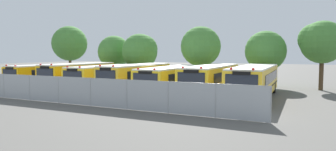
{
  "coord_description": "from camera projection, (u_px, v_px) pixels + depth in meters",
  "views": [
    {
      "loc": [
        14.86,
        -24.68,
        3.66
      ],
      "look_at": [
        3.16,
        0.0,
        1.6
      ],
      "focal_mm": 32.27,
      "sensor_mm": 36.0,
      "label": 1
    }
  ],
  "objects": [
    {
      "name": "tree_1",
      "position": [
        113.0,
        52.0,
        40.7
      ],
      "size": [
        4.36,
        4.36,
        5.96
      ],
      "color": "#4C3823",
      "rests_on": "ground_plane"
    },
    {
      "name": "school_bus_2",
      "position": [
        107.0,
        76.0,
        30.27
      ],
      "size": [
        2.76,
        9.95,
        2.53
      ],
      "rotation": [
        0.0,
        0.0,
        3.13
      ],
      "color": "yellow",
      "rests_on": "ground_plane"
    },
    {
      "name": "tree_3",
      "position": [
        201.0,
        46.0,
        33.6
      ],
      "size": [
        4.47,
        4.47,
        6.6
      ],
      "color": "#4C3823",
      "rests_on": "ground_plane"
    },
    {
      "name": "tree_0",
      "position": [
        70.0,
        43.0,
        43.37
      ],
      "size": [
        5.0,
        5.0,
        7.5
      ],
      "color": "#4C3823",
      "rests_on": "ground_plane"
    },
    {
      "name": "ground_plane",
      "position": [
        138.0,
        91.0,
        28.86
      ],
      "size": [
        160.0,
        160.0,
        0.0
      ],
      "primitive_type": "plane",
      "color": "#595651"
    },
    {
      "name": "tree_5",
      "position": [
        320.0,
        41.0,
        29.32
      ],
      "size": [
        4.34,
        4.15,
        6.77
      ],
      "color": "#4C3823",
      "rests_on": "ground_plane"
    },
    {
      "name": "school_bus_1",
      "position": [
        79.0,
        74.0,
        31.68
      ],
      "size": [
        2.69,
        9.64,
        2.68
      ],
      "rotation": [
        0.0,
        0.0,
        3.17
      ],
      "color": "#EAA80C",
      "rests_on": "ground_plane"
    },
    {
      "name": "school_bus_3",
      "position": [
        137.0,
        76.0,
        28.62
      ],
      "size": [
        2.63,
        9.66,
        2.69
      ],
      "rotation": [
        0.0,
        0.0,
        3.12
      ],
      "color": "yellow",
      "rests_on": "ground_plane"
    },
    {
      "name": "school_bus_4",
      "position": [
        172.0,
        79.0,
        27.13
      ],
      "size": [
        2.71,
        10.14,
        2.54
      ],
      "rotation": [
        0.0,
        0.0,
        3.15
      ],
      "color": "yellow",
      "rests_on": "ground_plane"
    },
    {
      "name": "school_bus_6",
      "position": [
        255.0,
        80.0,
        24.3
      ],
      "size": [
        2.77,
        11.64,
        2.72
      ],
      "rotation": [
        0.0,
        0.0,
        3.16
      ],
      "color": "yellow",
      "rests_on": "ground_plane"
    },
    {
      "name": "chainlink_fence",
      "position": [
        74.0,
        90.0,
        21.28
      ],
      "size": [
        26.57,
        0.07,
        1.96
      ],
      "color": "#9EA0A3",
      "rests_on": "ground_plane"
    },
    {
      "name": "school_bus_5",
      "position": [
        211.0,
        79.0,
        25.77
      ],
      "size": [
        2.69,
        10.3,
        2.71
      ],
      "rotation": [
        0.0,
        0.0,
        3.16
      ],
      "color": "yellow",
      "rests_on": "ground_plane"
    },
    {
      "name": "tree_2",
      "position": [
        141.0,
        51.0,
        37.51
      ],
      "size": [
        4.42,
        4.42,
        6.02
      ],
      "color": "#4C3823",
      "rests_on": "ground_plane"
    },
    {
      "name": "school_bus_0",
      "position": [
        54.0,
        74.0,
        33.35
      ],
      "size": [
        2.66,
        10.94,
        2.53
      ],
      "rotation": [
        0.0,
        0.0,
        3.12
      ],
      "color": "#EAA80C",
      "rests_on": "ground_plane"
    },
    {
      "name": "tree_4",
      "position": [
        266.0,
        51.0,
        31.75
      ],
      "size": [
        4.27,
        4.27,
        5.98
      ],
      "color": "#4C3823",
      "rests_on": "ground_plane"
    }
  ]
}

